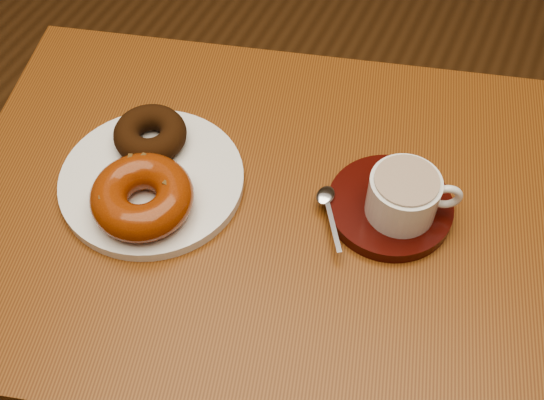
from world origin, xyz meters
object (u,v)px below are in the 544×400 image
at_px(cafe_table, 259,253).
at_px(donut_plate, 152,180).
at_px(coffee_cup, 405,195).
at_px(saucer, 390,207).

relative_size(cafe_table, donut_plate, 3.77).
relative_size(donut_plate, coffee_cup, 2.14).
distance_m(donut_plate, saucer, 0.31).
height_order(donut_plate, saucer, saucer).
bearing_deg(cafe_table, coffee_cup, 2.41).
height_order(cafe_table, coffee_cup, coffee_cup).
distance_m(donut_plate, coffee_cup, 0.33).
distance_m(cafe_table, coffee_cup, 0.24).
bearing_deg(saucer, donut_plate, -163.74).
height_order(donut_plate, coffee_cup, coffee_cup).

